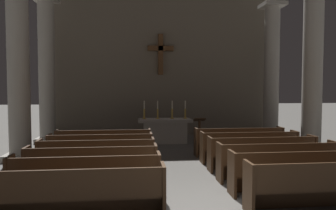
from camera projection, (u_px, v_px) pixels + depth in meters
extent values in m
cube|color=#422B19|center=(78.00, 196.00, 5.53)|extent=(2.88, 0.40, 0.05)
cube|color=#422B19|center=(75.00, 184.00, 5.29)|extent=(2.88, 0.05, 0.50)
cube|color=#422B19|center=(80.00, 205.00, 5.72)|extent=(2.88, 0.04, 0.40)
cube|color=#422B19|center=(163.00, 191.00, 5.67)|extent=(0.06, 0.50, 0.95)
cube|color=#422B19|center=(86.00, 180.00, 6.51)|extent=(2.88, 0.40, 0.05)
cube|color=#422B19|center=(84.00, 169.00, 6.28)|extent=(2.88, 0.05, 0.50)
cube|color=#422B19|center=(88.00, 188.00, 6.70)|extent=(2.88, 0.04, 0.40)
cube|color=#422B19|center=(159.00, 176.00, 6.65)|extent=(0.06, 0.50, 0.95)
cube|color=#422B19|center=(10.00, 180.00, 6.33)|extent=(0.06, 0.50, 0.95)
cube|color=#422B19|center=(92.00, 168.00, 7.50)|extent=(2.88, 0.40, 0.05)
cube|color=#422B19|center=(91.00, 158.00, 7.26)|extent=(2.88, 0.05, 0.50)
cube|color=#422B19|center=(94.00, 175.00, 7.69)|extent=(2.88, 0.04, 0.40)
cube|color=#422B19|center=(156.00, 164.00, 7.63)|extent=(0.06, 0.50, 0.95)
cube|color=#422B19|center=(26.00, 168.00, 7.32)|extent=(0.06, 0.50, 0.95)
cube|color=#422B19|center=(97.00, 159.00, 8.48)|extent=(2.88, 0.40, 0.05)
cube|color=#422B19|center=(96.00, 150.00, 8.24)|extent=(2.88, 0.05, 0.50)
cube|color=#422B19|center=(98.00, 165.00, 8.67)|extent=(2.88, 0.04, 0.40)
cube|color=#422B19|center=(153.00, 156.00, 8.62)|extent=(0.06, 0.50, 0.95)
cube|color=#422B19|center=(39.00, 158.00, 8.30)|extent=(0.06, 0.50, 0.95)
cube|color=#422B19|center=(101.00, 151.00, 9.46)|extent=(2.88, 0.40, 0.05)
cube|color=#422B19|center=(100.00, 143.00, 9.23)|extent=(2.88, 0.05, 0.50)
cube|color=#422B19|center=(102.00, 157.00, 9.66)|extent=(2.88, 0.04, 0.40)
cube|color=#422B19|center=(151.00, 149.00, 9.60)|extent=(0.06, 0.50, 0.95)
cube|color=#422B19|center=(49.00, 151.00, 9.28)|extent=(0.06, 0.50, 0.95)
cube|color=#422B19|center=(104.00, 145.00, 10.45)|extent=(2.88, 0.40, 0.05)
cube|color=#422B19|center=(103.00, 138.00, 10.21)|extent=(2.88, 0.05, 0.50)
cube|color=#422B19|center=(105.00, 151.00, 10.64)|extent=(2.88, 0.04, 0.40)
cube|color=#422B19|center=(149.00, 143.00, 10.58)|extent=(0.06, 0.50, 0.95)
cube|color=#422B19|center=(57.00, 145.00, 10.27)|extent=(0.06, 0.50, 0.95)
cube|color=#422B19|center=(324.00, 188.00, 6.01)|extent=(2.88, 0.40, 0.05)
cube|color=#422B19|center=(332.00, 176.00, 5.77)|extent=(2.88, 0.05, 0.50)
cube|color=#422B19|center=(319.00, 196.00, 6.20)|extent=(2.88, 0.04, 0.40)
cube|color=#422B19|center=(249.00, 188.00, 5.83)|extent=(0.06, 0.50, 0.95)
cube|color=#422B19|center=(297.00, 174.00, 6.99)|extent=(2.88, 0.40, 0.05)
cube|color=#422B19|center=(303.00, 163.00, 6.76)|extent=(2.88, 0.05, 0.50)
cube|color=#422B19|center=(293.00, 181.00, 7.18)|extent=(2.88, 0.04, 0.40)
cube|color=#422B19|center=(232.00, 173.00, 6.81)|extent=(0.06, 0.50, 0.95)
cube|color=#422B19|center=(277.00, 163.00, 7.98)|extent=(2.88, 0.40, 0.05)
cube|color=#422B19|center=(282.00, 154.00, 7.74)|extent=(2.88, 0.05, 0.50)
cube|color=#422B19|center=(274.00, 170.00, 8.17)|extent=(2.88, 0.04, 0.40)
cube|color=#422B19|center=(220.00, 163.00, 7.80)|extent=(0.06, 0.50, 0.95)
cube|color=#422B19|center=(334.00, 160.00, 8.11)|extent=(0.06, 0.50, 0.95)
cube|color=#422B19|center=(261.00, 155.00, 8.96)|extent=(2.88, 0.40, 0.05)
cube|color=#422B19|center=(265.00, 146.00, 8.72)|extent=(2.88, 0.05, 0.50)
cube|color=#422B19|center=(259.00, 161.00, 9.15)|extent=(2.88, 0.04, 0.40)
cube|color=#422B19|center=(210.00, 154.00, 8.78)|extent=(0.06, 0.50, 0.95)
cube|color=#422B19|center=(312.00, 152.00, 9.09)|extent=(0.06, 0.50, 0.95)
cube|color=#422B19|center=(249.00, 148.00, 9.94)|extent=(2.88, 0.40, 0.05)
cube|color=#422B19|center=(252.00, 140.00, 9.71)|extent=(2.88, 0.05, 0.50)
cube|color=#422B19|center=(247.00, 154.00, 10.13)|extent=(2.88, 0.04, 0.40)
cube|color=#422B19|center=(202.00, 148.00, 9.76)|extent=(0.06, 0.50, 0.95)
cube|color=#422B19|center=(294.00, 146.00, 10.08)|extent=(0.06, 0.50, 0.95)
cube|color=#422B19|center=(238.00, 143.00, 10.93)|extent=(2.88, 0.40, 0.05)
cube|color=#422B19|center=(241.00, 136.00, 10.69)|extent=(2.88, 0.05, 0.50)
cube|color=#422B19|center=(237.00, 148.00, 11.12)|extent=(2.88, 0.04, 0.40)
cube|color=#422B19|center=(196.00, 142.00, 10.75)|extent=(0.06, 0.50, 0.95)
cube|color=#422B19|center=(280.00, 141.00, 11.06)|extent=(0.06, 0.50, 0.95)
cube|color=#ADA89E|center=(21.00, 157.00, 10.22)|extent=(0.93, 0.93, 0.20)
cylinder|color=#ADA89E|center=(19.00, 67.00, 10.07)|extent=(0.66, 0.66, 5.87)
cube|color=#ADA89E|center=(310.00, 150.00, 11.26)|extent=(0.93, 0.93, 0.20)
cylinder|color=#ADA89E|center=(312.00, 69.00, 11.11)|extent=(0.66, 0.66, 5.87)
cube|color=#ADA89E|center=(48.00, 140.00, 13.52)|extent=(0.93, 0.93, 0.20)
cylinder|color=#ADA89E|center=(47.00, 72.00, 13.37)|extent=(0.66, 0.66, 5.87)
cube|color=#ADA89E|center=(270.00, 136.00, 14.56)|extent=(0.93, 0.93, 0.20)
cylinder|color=#ADA89E|center=(271.00, 73.00, 14.41)|extent=(0.66, 0.66, 5.87)
cube|color=#ADA89E|center=(273.00, 5.00, 14.24)|extent=(0.99, 0.99, 0.16)
cube|color=#A8A399|center=(165.00, 132.00, 13.34)|extent=(1.76, 0.72, 0.88)
cube|color=#A8A399|center=(165.00, 120.00, 13.31)|extent=(2.20, 0.90, 0.12)
cube|color=silver|center=(165.00, 119.00, 13.31)|extent=(2.09, 0.86, 0.01)
cylinder|color=#B79338|center=(144.00, 119.00, 13.21)|extent=(0.16, 0.16, 0.02)
cylinder|color=#B79338|center=(144.00, 114.00, 13.20)|extent=(0.07, 0.07, 0.41)
cylinder|color=silver|center=(144.00, 105.00, 13.18)|extent=(0.04, 0.04, 0.33)
cylinder|color=#B79338|center=(158.00, 119.00, 13.27)|extent=(0.16, 0.16, 0.02)
cylinder|color=#B79338|center=(158.00, 114.00, 13.26)|extent=(0.07, 0.07, 0.41)
cylinder|color=silver|center=(158.00, 105.00, 13.24)|extent=(0.04, 0.04, 0.33)
cylinder|color=#B79338|center=(172.00, 118.00, 13.34)|extent=(0.16, 0.16, 0.02)
cylinder|color=#B79338|center=(172.00, 114.00, 13.33)|extent=(0.07, 0.07, 0.41)
cylinder|color=silver|center=(172.00, 105.00, 13.31)|extent=(0.04, 0.04, 0.33)
cylinder|color=#B79338|center=(185.00, 118.00, 13.39)|extent=(0.16, 0.16, 0.02)
cylinder|color=#B79338|center=(185.00, 114.00, 13.38)|extent=(0.07, 0.07, 0.41)
cylinder|color=silver|center=(185.00, 105.00, 13.36)|extent=(0.04, 0.04, 0.33)
cube|color=#706656|center=(160.00, 62.00, 15.51)|extent=(10.78, 0.25, 7.02)
cube|color=brown|center=(161.00, 55.00, 15.25)|extent=(0.23, 0.23, 1.91)
cube|color=brown|center=(161.00, 48.00, 15.23)|extent=(1.22, 0.23, 0.23)
cylinder|color=#422B19|center=(199.00, 147.00, 12.29)|extent=(0.36, 0.36, 0.04)
cylinder|color=#422B19|center=(199.00, 134.00, 12.27)|extent=(0.10, 0.10, 1.05)
cube|color=#422B19|center=(200.00, 120.00, 12.24)|extent=(0.44, 0.31, 0.15)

